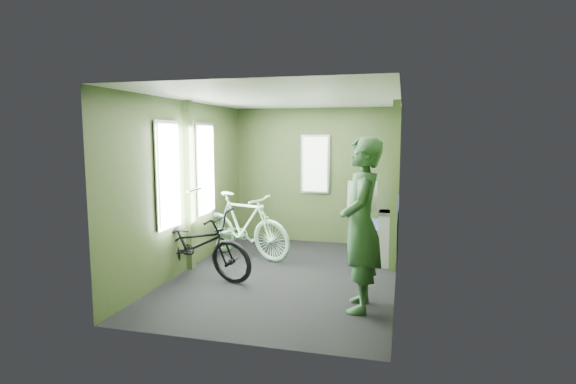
{
  "coord_description": "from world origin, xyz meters",
  "views": [
    {
      "loc": [
        1.44,
        -5.55,
        1.83
      ],
      "look_at": [
        0.0,
        0.1,
        1.1
      ],
      "focal_mm": 28.0,
      "sensor_mm": 36.0,
      "label": 1
    }
  ],
  "objects_px": {
    "bicycle_mint": "(244,258)",
    "waste_box": "(387,239)",
    "bicycle_black": "(196,278)",
    "bench_seat": "(381,235)"
  },
  "relations": [
    {
      "from": "bicycle_mint",
      "to": "bench_seat",
      "type": "distance_m",
      "value": 2.14
    },
    {
      "from": "bicycle_mint",
      "to": "waste_box",
      "type": "height_order",
      "value": "waste_box"
    },
    {
      "from": "bench_seat",
      "to": "waste_box",
      "type": "bearing_deg",
      "value": -83.9
    },
    {
      "from": "bicycle_black",
      "to": "bicycle_mint",
      "type": "relative_size",
      "value": 1.02
    },
    {
      "from": "bicycle_mint",
      "to": "waste_box",
      "type": "xyz_separation_m",
      "value": [
        2.1,
        0.1,
        0.39
      ]
    },
    {
      "from": "bench_seat",
      "to": "bicycle_mint",
      "type": "bearing_deg",
      "value": -163.61
    },
    {
      "from": "bicycle_mint",
      "to": "waste_box",
      "type": "relative_size",
      "value": 2.14
    },
    {
      "from": "bicycle_black",
      "to": "bicycle_mint",
      "type": "distance_m",
      "value": 1.1
    },
    {
      "from": "bicycle_mint",
      "to": "waste_box",
      "type": "bearing_deg",
      "value": -67.01
    },
    {
      "from": "bicycle_black",
      "to": "waste_box",
      "type": "distance_m",
      "value": 2.68
    },
    {
      "from": "bicycle_black",
      "to": "bench_seat",
      "type": "xyz_separation_m",
      "value": [
        2.27,
        1.81,
        0.29
      ]
    },
    {
      "from": "bicycle_black",
      "to": "bicycle_mint",
      "type": "bearing_deg",
      "value": -0.86
    },
    {
      "from": "bicycle_mint",
      "to": "bicycle_black",
      "type": "bearing_deg",
      "value": -174.32
    },
    {
      "from": "bicycle_black",
      "to": "waste_box",
      "type": "bearing_deg",
      "value": -50.12
    },
    {
      "from": "bicycle_black",
      "to": "bicycle_mint",
      "type": "height_order",
      "value": "bicycle_mint"
    }
  ]
}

